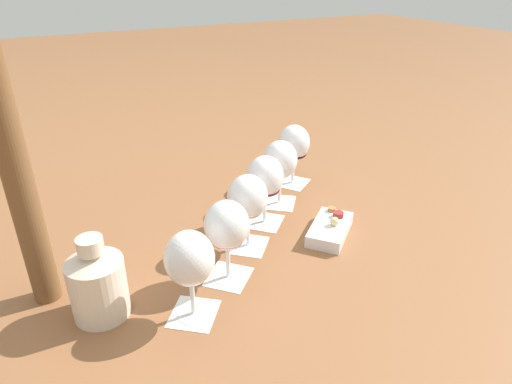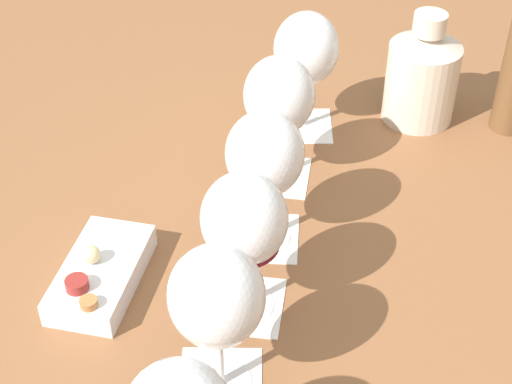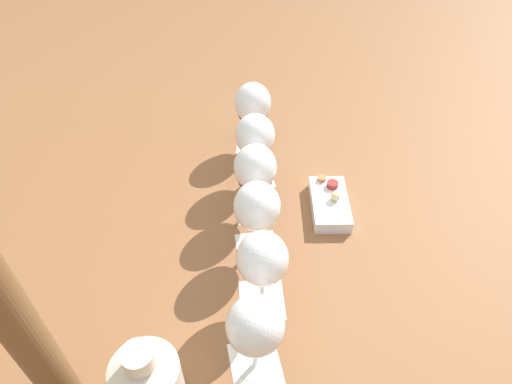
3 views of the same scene
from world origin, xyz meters
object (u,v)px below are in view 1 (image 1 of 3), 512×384
wine_glass_0 (190,262)px  wine_glass_5 (294,145)px  wine_glass_3 (265,179)px  snack_dish (330,229)px  wine_glass_2 (248,200)px  ceramic_vase (97,282)px  wine_glass_1 (227,228)px  wine_glass_4 (280,163)px

wine_glass_0 → wine_glass_5: same height
wine_glass_3 → snack_dish: size_ratio=1.05×
wine_glass_2 → ceramic_vase: 0.39m
wine_glass_5 → snack_dish: (-0.31, 0.08, -0.11)m
wine_glass_1 → ceramic_vase: (0.01, 0.28, -0.05)m
wine_glass_4 → wine_glass_5: (0.10, -0.11, 0.00)m
wine_glass_0 → ceramic_vase: 0.20m
ceramic_vase → wine_glass_2: bearing=-78.0°
wine_glass_1 → ceramic_vase: 0.29m
ceramic_vase → wine_glass_1: bearing=-92.8°
wine_glass_4 → ceramic_vase: (-0.24, 0.57, -0.05)m
wine_glass_0 → wine_glass_5: size_ratio=1.00×
wine_glass_4 → snack_dish: (-0.22, -0.03, -0.11)m
snack_dish → ceramic_vase: bearing=92.4°
wine_glass_3 → wine_glass_4: (0.08, -0.09, -0.00)m
wine_glass_1 → wine_glass_4: (0.25, -0.29, 0.00)m
wine_glass_1 → ceramic_vase: wine_glass_1 is taller
wine_glass_4 → snack_dish: bearing=-172.3°
snack_dish → wine_glass_4: bearing=7.7°
wine_glass_0 → wine_glass_3: (0.26, -0.31, 0.00)m
wine_glass_1 → wine_glass_2: size_ratio=1.00×
wine_glass_3 → wine_glass_5: size_ratio=1.00×
wine_glass_0 → wine_glass_5: (0.43, -0.51, 0.00)m
wine_glass_1 → ceramic_vase: bearing=87.2°
wine_glass_5 → ceramic_vase: size_ratio=1.06×
ceramic_vase → snack_dish: size_ratio=0.99×
ceramic_vase → wine_glass_3: bearing=-70.9°
wine_glass_1 → wine_glass_3: same height
wine_glass_3 → ceramic_vase: (-0.16, 0.47, -0.05)m
wine_glass_3 → wine_glass_4: size_ratio=1.00×
wine_glass_4 → ceramic_vase: wine_glass_4 is taller
wine_glass_2 → wine_glass_3: 0.12m
wine_glass_1 → wine_glass_2: same height
wine_glass_3 → wine_glass_5: same height
wine_glass_0 → ceramic_vase: bearing=60.9°
wine_glass_5 → wine_glass_0: bearing=130.2°
wine_glass_1 → wine_glass_2: bearing=-46.3°
snack_dish → wine_glass_2: bearing=75.3°
wine_glass_5 → snack_dish: size_ratio=1.05×
wine_glass_2 → snack_dish: size_ratio=1.05×
wine_glass_1 → snack_dish: 0.34m
wine_glass_2 → wine_glass_3: same height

